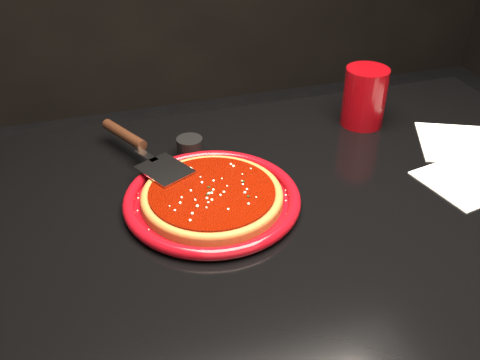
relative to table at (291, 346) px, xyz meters
name	(u,v)px	position (x,y,z in m)	size (l,w,h in m)	color
table	(291,346)	(0.00, 0.00, 0.00)	(1.20, 0.80, 0.75)	black
plate	(212,199)	(-0.15, 0.05, 0.39)	(0.31, 0.31, 0.02)	maroon
pizza_crust	(212,197)	(-0.15, 0.05, 0.39)	(0.25, 0.25, 0.01)	brown
pizza_crust_rim	(212,195)	(-0.15, 0.05, 0.40)	(0.25, 0.25, 0.02)	brown
pizza_sauce	(212,192)	(-0.15, 0.05, 0.40)	(0.22, 0.22, 0.01)	#6C0B00
parmesan_dusting	(212,190)	(-0.15, 0.05, 0.41)	(0.21, 0.21, 0.01)	beige
basil_flecks	(212,190)	(-0.15, 0.05, 0.41)	(0.19, 0.19, 0.00)	black
pizza_server	(144,149)	(-0.24, 0.21, 0.41)	(0.09, 0.31, 0.02)	silver
cup	(364,97)	(0.24, 0.24, 0.44)	(0.09, 0.09, 0.13)	maroon
napkin_a	(464,181)	(0.31, -0.02, 0.38)	(0.14, 0.14, 0.00)	white
napkin_b	(457,143)	(0.39, 0.10, 0.38)	(0.15, 0.16, 0.00)	white
ramekin	(190,147)	(-0.15, 0.22, 0.39)	(0.05, 0.05, 0.04)	black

